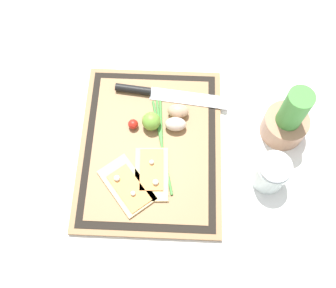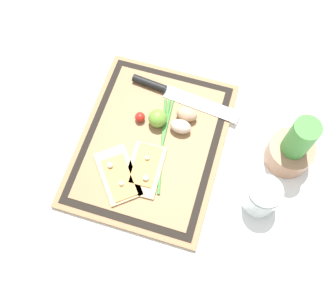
% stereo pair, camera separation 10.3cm
% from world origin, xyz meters
% --- Properties ---
extents(ground_plane, '(6.00, 6.00, 0.00)m').
position_xyz_m(ground_plane, '(0.00, 0.00, 0.00)').
color(ground_plane, white).
extents(cutting_board, '(0.48, 0.38, 0.02)m').
position_xyz_m(cutting_board, '(0.00, 0.00, 0.01)').
color(cutting_board, '#997047').
rests_on(cutting_board, ground_plane).
extents(pizza_slice_near, '(0.17, 0.16, 0.02)m').
position_xyz_m(pizza_slice_near, '(0.12, -0.05, 0.02)').
color(pizza_slice_near, '#DBBC7F').
rests_on(pizza_slice_near, cutting_board).
extents(pizza_slice_far, '(0.15, 0.09, 0.02)m').
position_xyz_m(pizza_slice_far, '(0.08, 0.01, 0.02)').
color(pizza_slice_far, '#DBBC7F').
rests_on(pizza_slice_far, cutting_board).
extents(knife, '(0.07, 0.32, 0.02)m').
position_xyz_m(knife, '(-0.16, -0.00, 0.02)').
color(knife, silver).
rests_on(knife, cutting_board).
extents(egg_brown, '(0.04, 0.06, 0.04)m').
position_xyz_m(egg_brown, '(-0.10, 0.07, 0.04)').
color(egg_brown, tan).
rests_on(egg_brown, cutting_board).
extents(egg_pink, '(0.04, 0.06, 0.04)m').
position_xyz_m(egg_pink, '(-0.06, 0.07, 0.04)').
color(egg_pink, beige).
rests_on(egg_pink, cutting_board).
extents(lime, '(0.05, 0.05, 0.05)m').
position_xyz_m(lime, '(-0.06, -0.00, 0.04)').
color(lime, '#70A838').
rests_on(lime, cutting_board).
extents(cherry_tomato_red, '(0.03, 0.03, 0.03)m').
position_xyz_m(cherry_tomato_red, '(-0.06, -0.05, 0.03)').
color(cherry_tomato_red, red).
rests_on(cherry_tomato_red, cutting_board).
extents(scallion_bunch, '(0.28, 0.07, 0.01)m').
position_xyz_m(scallion_bunch, '(0.00, 0.03, 0.02)').
color(scallion_bunch, '#47933D').
rests_on(scallion_bunch, cutting_board).
extents(herb_pot, '(0.12, 0.12, 0.19)m').
position_xyz_m(herb_pot, '(-0.07, 0.36, 0.07)').
color(herb_pot, '#AD7A5B').
rests_on(herb_pot, ground_plane).
extents(sauce_jar, '(0.09, 0.09, 0.10)m').
position_xyz_m(sauce_jar, '(0.07, 0.31, 0.04)').
color(sauce_jar, silver).
rests_on(sauce_jar, ground_plane).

